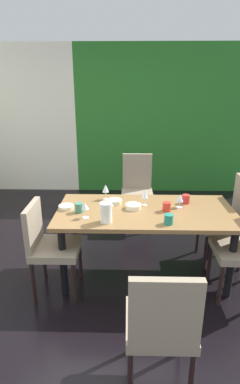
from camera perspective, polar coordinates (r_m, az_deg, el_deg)
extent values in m
cube|color=black|center=(3.33, -3.29, -16.00)|extent=(5.60, 5.78, 0.02)
cube|color=silver|center=(5.92, -18.77, 12.68)|extent=(2.12, 0.10, 2.61)
cube|color=#266A24|center=(5.63, 9.90, 13.09)|extent=(3.48, 0.10, 2.61)
cube|color=olive|center=(3.02, 4.91, -3.76)|extent=(1.78, 0.88, 0.04)
cylinder|color=black|center=(3.53, -8.56, -7.01)|extent=(0.07, 0.07, 0.71)
cylinder|color=black|center=(3.62, 17.08, -7.05)|extent=(0.07, 0.07, 0.71)
cylinder|color=black|center=(2.96, -10.77, -12.92)|extent=(0.07, 0.07, 0.71)
cylinder|color=black|center=(3.06, 20.37, -12.74)|extent=(0.07, 0.07, 0.71)
cube|color=gray|center=(3.07, 21.53, -10.37)|extent=(0.44, 0.44, 0.07)
cylinder|color=black|center=(3.00, 18.57, -16.51)|extent=(0.04, 0.04, 0.43)
cylinder|color=black|center=(3.30, 16.70, -12.66)|extent=(0.04, 0.04, 0.43)
cube|color=gray|center=(4.24, 3.28, -0.55)|extent=(0.44, 0.44, 0.07)
cube|color=gray|center=(4.34, 3.27, 3.75)|extent=(0.42, 0.05, 0.55)
cylinder|color=black|center=(4.17, 5.91, -4.70)|extent=(0.04, 0.04, 0.43)
cylinder|color=black|center=(4.16, 0.66, -4.68)|extent=(0.04, 0.04, 0.43)
cylinder|color=black|center=(4.52, 5.56, -2.70)|extent=(0.04, 0.04, 0.43)
cylinder|color=black|center=(4.51, 0.73, -2.67)|extent=(0.04, 0.04, 0.43)
cube|color=gray|center=(2.97, -12.02, -10.48)|extent=(0.44, 0.44, 0.07)
cube|color=gray|center=(2.91, -16.19, -6.42)|extent=(0.05, 0.42, 0.45)
cylinder|color=black|center=(3.22, -7.56, -12.77)|extent=(0.04, 0.04, 0.43)
cylinder|color=black|center=(2.91, -8.71, -16.79)|extent=(0.04, 0.04, 0.43)
cylinder|color=black|center=(3.30, -14.25, -12.41)|extent=(0.04, 0.04, 0.43)
cylinder|color=black|center=(3.00, -16.18, -16.23)|extent=(0.04, 0.04, 0.43)
cube|color=gray|center=(3.54, 18.59, -5.89)|extent=(0.44, 0.44, 0.07)
cylinder|color=black|center=(3.44, 15.95, -11.07)|extent=(0.04, 0.04, 0.43)
cylinder|color=black|center=(3.76, 14.57, -8.13)|extent=(0.04, 0.04, 0.43)
cylinder|color=black|center=(3.87, 20.11, -7.96)|extent=(0.04, 0.04, 0.43)
cube|color=gray|center=(2.16, 7.52, -23.57)|extent=(0.44, 0.44, 0.07)
cube|color=gray|center=(1.84, 8.55, -22.30)|extent=(0.42, 0.05, 0.49)
cylinder|color=black|center=(2.45, 1.89, -24.84)|extent=(0.04, 0.04, 0.43)
cylinder|color=black|center=(2.49, 11.55, -24.55)|extent=(0.04, 0.04, 0.43)
cylinder|color=black|center=(2.20, 1.97, -31.81)|extent=(0.04, 0.04, 0.43)
cylinder|color=black|center=(2.24, 13.42, -31.30)|extent=(0.04, 0.04, 0.43)
cylinder|color=silver|center=(2.85, -6.57, -4.85)|extent=(0.06, 0.06, 0.00)
cylinder|color=silver|center=(2.83, -6.61, -4.03)|extent=(0.01, 0.01, 0.09)
cone|color=silver|center=(2.80, -6.67, -2.67)|extent=(0.07, 0.07, 0.06)
cylinder|color=silver|center=(3.13, 4.70, -2.48)|extent=(0.06, 0.06, 0.00)
cylinder|color=silver|center=(3.11, 4.72, -1.79)|extent=(0.01, 0.01, 0.08)
cone|color=silver|center=(3.08, 4.76, -0.38)|extent=(0.07, 0.07, 0.09)
cylinder|color=silver|center=(3.28, -2.73, -1.34)|extent=(0.06, 0.06, 0.00)
cylinder|color=silver|center=(3.27, -2.74, -0.65)|extent=(0.01, 0.01, 0.08)
cone|color=silver|center=(3.24, -2.76, 0.72)|extent=(0.07, 0.07, 0.08)
cylinder|color=silver|center=(3.12, 11.22, -2.85)|extent=(0.06, 0.06, 0.00)
cylinder|color=silver|center=(3.11, 11.26, -2.29)|extent=(0.01, 0.01, 0.06)
cone|color=silver|center=(3.08, 11.35, -1.11)|extent=(0.07, 0.07, 0.08)
cylinder|color=beige|center=(3.15, -1.03, -1.82)|extent=(0.15, 0.15, 0.05)
cylinder|color=#EFE4C4|center=(3.07, -10.24, -2.84)|extent=(0.15, 0.15, 0.04)
cylinder|color=#EEF0C8|center=(3.03, 2.57, -2.75)|extent=(0.16, 0.16, 0.05)
cylinder|color=#227C6A|center=(2.73, 9.25, -5.13)|extent=(0.08, 0.08, 0.09)
cylinder|color=red|center=(3.23, 12.43, -1.31)|extent=(0.08, 0.08, 0.09)
cylinder|color=#397C66|center=(2.96, -7.84, -3.02)|extent=(0.08, 0.08, 0.09)
cylinder|color=red|center=(3.00, 8.87, -2.77)|extent=(0.08, 0.08, 0.09)
cylinder|color=white|center=(2.71, -2.68, -3.93)|extent=(0.11, 0.11, 0.19)
cone|color=white|center=(2.68, -1.64, -2.40)|extent=(0.04, 0.04, 0.03)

